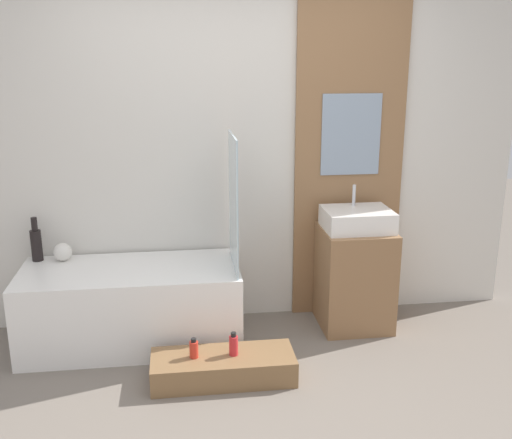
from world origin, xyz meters
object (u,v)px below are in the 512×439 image
object	(u,v)px
vase_round_light	(63,252)
bottle_soap_secondary	(234,345)
sink	(357,219)
wooden_step_bench	(223,367)
bathtub	(132,306)
bottle_soap_primary	(194,349)
vase_tall_dark	(36,243)

from	to	relation	value
vase_round_light	bottle_soap_secondary	size ratio (longest dim) A/B	0.85
sink	wooden_step_bench	bearing A→B (deg)	-147.48
bathtub	bottle_soap_primary	bearing A→B (deg)	-54.88
sink	vase_tall_dark	world-z (taller)	sink
bathtub	vase_round_light	bearing A→B (deg)	154.66
sink	bottle_soap_secondary	world-z (taller)	sink
sink	vase_tall_dark	distance (m)	2.26
vase_round_light	bottle_soap_primary	xyz separation A→B (m)	(0.88, -0.80, -0.39)
bathtub	wooden_step_bench	world-z (taller)	bathtub
bathtub	bottle_soap_secondary	size ratio (longest dim) A/B	9.78
wooden_step_bench	bottle_soap_secondary	distance (m)	0.16
vase_tall_dark	bottle_soap_primary	size ratio (longest dim) A/B	2.47
sink	bottle_soap_secondary	size ratio (longest dim) A/B	3.15
wooden_step_bench	vase_round_light	world-z (taller)	vase_round_light
sink	vase_tall_dark	size ratio (longest dim) A/B	1.51
bathtub	wooden_step_bench	size ratio (longest dim) A/B	1.67
vase_tall_dark	bottle_soap_secondary	size ratio (longest dim) A/B	2.08
bathtub	bottle_soap_secondary	world-z (taller)	bathtub
bathtub	bottle_soap_secondary	xyz separation A→B (m)	(0.65, -0.58, -0.05)
bottle_soap_secondary	bottle_soap_primary	bearing A→B (deg)	180.00
vase_tall_dark	bottle_soap_secondary	distance (m)	1.60
vase_tall_dark	bottle_soap_primary	distance (m)	1.42
bathtub	vase_tall_dark	size ratio (longest dim) A/B	4.69
bathtub	bottle_soap_secondary	bearing A→B (deg)	-41.64
wooden_step_bench	sink	bearing A→B (deg)	32.52
wooden_step_bench	vase_round_light	distance (m)	1.43
vase_tall_dark	bottle_soap_secondary	xyz separation A→B (m)	(1.30, -0.83, -0.45)
bathtub	sink	world-z (taller)	sink
vase_round_light	bottle_soap_primary	distance (m)	1.25
bottle_soap_primary	bathtub	bearing A→B (deg)	125.12
bottle_soap_primary	bottle_soap_secondary	bearing A→B (deg)	0.00
wooden_step_bench	bottle_soap_secondary	size ratio (longest dim) A/B	5.87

